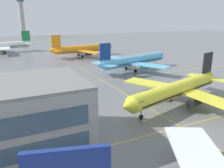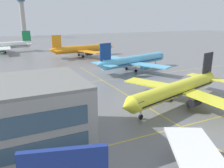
# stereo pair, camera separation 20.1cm
# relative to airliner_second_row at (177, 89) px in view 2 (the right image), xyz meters

# --- Properties ---
(airliner_second_row) EXTENTS (35.94, 30.63, 11.34)m
(airliner_second_row) POSITION_rel_airliner_second_row_xyz_m (0.00, 0.00, 0.00)
(airliner_second_row) COLOR yellow
(airliner_second_row) RESTS_ON ground
(airliner_third_row) EXTENTS (37.79, 32.19, 11.90)m
(airliner_third_row) POSITION_rel_airliner_second_row_xyz_m (9.94, 36.70, 0.19)
(airliner_third_row) COLOR #5BB7E5
(airliner_third_row) RESTS_ON ground
(airliner_far_left_stand) EXTENTS (38.90, 33.28, 12.09)m
(airliner_far_left_stand) POSITION_rel_airliner_second_row_xyz_m (3.27, 79.24, 0.26)
(airliner_far_left_stand) COLOR orange
(airliner_far_left_stand) RESTS_ON ground
(airliner_far_right_stand) EXTENTS (40.64, 34.63, 12.66)m
(airliner_far_right_stand) POSITION_rel_airliner_second_row_xyz_m (-37.16, 113.15, 0.45)
(airliner_far_right_stand) COLOR white
(airliner_far_right_stand) RESTS_ON ground
(taxiway_markings) EXTENTS (168.76, 125.55, 0.01)m
(taxiway_markings) POSITION_rel_airliner_second_row_xyz_m (-7.42, -9.78, -3.87)
(taxiway_markings) COLOR yellow
(taxiway_markings) RESTS_ON ground
(control_tower) EXTENTS (8.82, 8.82, 42.80)m
(control_tower) POSITION_rel_airliner_second_row_xyz_m (-12.09, 237.18, 20.68)
(control_tower) COLOR #ADA89E
(control_tower) RESTS_ON ground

